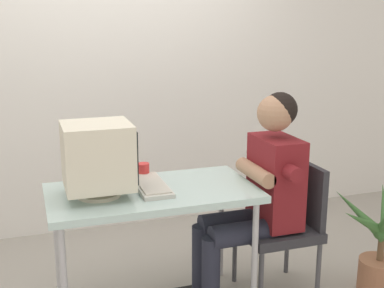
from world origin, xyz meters
name	(u,v)px	position (x,y,z in m)	size (l,w,h in m)	color
wall_back	(144,46)	(0.30, 1.40, 1.50)	(8.00, 0.10, 3.00)	silver
desk	(152,200)	(0.00, 0.00, 0.70)	(1.19, 0.64, 0.76)	#B7B7BC
crt_monitor	(98,156)	(-0.30, -0.01, 0.98)	(0.38, 0.34, 0.41)	beige
keyboard	(151,185)	(0.00, 0.04, 0.77)	(0.18, 0.45, 0.03)	silver
office_chair	(286,220)	(0.85, -0.05, 0.48)	(0.45, 0.45, 0.84)	#4C4C51
person_seated	(259,189)	(0.65, -0.05, 0.71)	(0.74, 0.58, 1.29)	maroon
potted_plant	(381,246)	(1.39, -0.29, 0.33)	(0.65, 0.62, 0.75)	#9E6647
desk_mug	(143,170)	(0.01, 0.24, 0.80)	(0.07, 0.08, 0.09)	red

